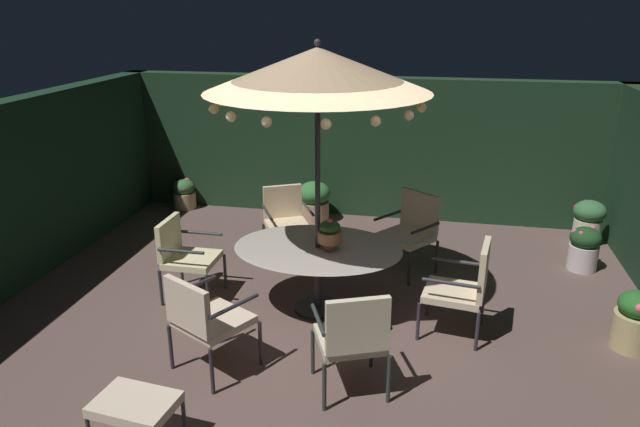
{
  "coord_description": "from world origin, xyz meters",
  "views": [
    {
      "loc": [
        1.11,
        -5.34,
        3.22
      ],
      "look_at": [
        -0.06,
        0.49,
        1.08
      ],
      "focal_mm": 33.07,
      "sensor_mm": 36.0,
      "label": 1
    }
  ],
  "objects_px": {
    "patio_chair_north": "(205,316)",
    "patio_chair_east": "(465,284)",
    "patio_umbrella": "(318,70)",
    "potted_plant_left_near": "(184,194)",
    "patio_dining_table": "(318,256)",
    "ottoman_footrest": "(135,406)",
    "potted_plant_back_left": "(314,201)",
    "patio_chair_southeast": "(411,227)",
    "patio_chair_south": "(286,218)",
    "potted_plant_front_corner": "(635,321)",
    "patio_chair_northeast": "(353,335)",
    "potted_plant_left_far": "(584,247)",
    "potted_plant_right_near": "(588,221)",
    "patio_chair_southwest": "(184,252)",
    "centerpiece_planter": "(330,233)"
  },
  "relations": [
    {
      "from": "centerpiece_planter",
      "to": "potted_plant_left_far",
      "type": "distance_m",
      "value": 3.49
    },
    {
      "from": "patio_chair_southeast",
      "to": "patio_chair_southwest",
      "type": "xyz_separation_m",
      "value": [
        -2.49,
        -1.24,
        -0.03
      ]
    },
    {
      "from": "patio_chair_east",
      "to": "ottoman_footrest",
      "type": "height_order",
      "value": "patio_chair_east"
    },
    {
      "from": "patio_chair_southeast",
      "to": "potted_plant_left_near",
      "type": "xyz_separation_m",
      "value": [
        -3.78,
        1.67,
        -0.33
      ]
    },
    {
      "from": "patio_chair_east",
      "to": "potted_plant_left_near",
      "type": "bearing_deg",
      "value": 144.38
    },
    {
      "from": "patio_chair_northeast",
      "to": "patio_chair_southeast",
      "type": "xyz_separation_m",
      "value": [
        0.35,
        2.68,
        -0.01
      ]
    },
    {
      "from": "potted_plant_front_corner",
      "to": "patio_chair_north",
      "type": "bearing_deg",
      "value": -163.1
    },
    {
      "from": "patio_chair_north",
      "to": "potted_plant_left_far",
      "type": "relative_size",
      "value": 1.7
    },
    {
      "from": "centerpiece_planter",
      "to": "patio_chair_north",
      "type": "distance_m",
      "value": 1.62
    },
    {
      "from": "potted_plant_left_near",
      "to": "patio_chair_southwest",
      "type": "bearing_deg",
      "value": -66.1
    },
    {
      "from": "ottoman_footrest",
      "to": "potted_plant_left_near",
      "type": "distance_m",
      "value": 5.65
    },
    {
      "from": "patio_chair_northeast",
      "to": "patio_chair_north",
      "type": "bearing_deg",
      "value": 176.74
    },
    {
      "from": "patio_chair_north",
      "to": "patio_chair_southeast",
      "type": "height_order",
      "value": "patio_chair_southeast"
    },
    {
      "from": "patio_chair_northeast",
      "to": "potted_plant_front_corner",
      "type": "xyz_separation_m",
      "value": [
        2.6,
        1.27,
        -0.29
      ]
    },
    {
      "from": "patio_chair_north",
      "to": "patio_chair_east",
      "type": "relative_size",
      "value": 0.95
    },
    {
      "from": "potted_plant_back_left",
      "to": "patio_chair_north",
      "type": "bearing_deg",
      "value": -91.91
    },
    {
      "from": "potted_plant_front_corner",
      "to": "potted_plant_left_near",
      "type": "xyz_separation_m",
      "value": [
        -6.03,
        3.08,
        -0.05
      ]
    },
    {
      "from": "patio_chair_northeast",
      "to": "potted_plant_left_far",
      "type": "distance_m",
      "value": 4.01
    },
    {
      "from": "potted_plant_right_near",
      "to": "potted_plant_front_corner",
      "type": "height_order",
      "value": "potted_plant_right_near"
    },
    {
      "from": "centerpiece_planter",
      "to": "patio_chair_north",
      "type": "xyz_separation_m",
      "value": [
        -0.89,
        -1.3,
        -0.37
      ]
    },
    {
      "from": "patio_chair_southeast",
      "to": "ottoman_footrest",
      "type": "height_order",
      "value": "patio_chair_southeast"
    },
    {
      "from": "patio_chair_east",
      "to": "patio_chair_south",
      "type": "height_order",
      "value": "patio_chair_east"
    },
    {
      "from": "patio_umbrella",
      "to": "potted_plant_left_far",
      "type": "relative_size",
      "value": 5.11
    },
    {
      "from": "potted_plant_right_near",
      "to": "potted_plant_back_left",
      "type": "relative_size",
      "value": 1.0
    },
    {
      "from": "patio_dining_table",
      "to": "ottoman_footrest",
      "type": "bearing_deg",
      "value": -110.82
    },
    {
      "from": "patio_chair_northeast",
      "to": "ottoman_footrest",
      "type": "relative_size",
      "value": 1.56
    },
    {
      "from": "patio_umbrella",
      "to": "potted_plant_left_near",
      "type": "relative_size",
      "value": 5.91
    },
    {
      "from": "patio_chair_southeast",
      "to": "potted_plant_front_corner",
      "type": "distance_m",
      "value": 2.67
    },
    {
      "from": "patio_chair_south",
      "to": "potted_plant_front_corner",
      "type": "bearing_deg",
      "value": -21.63
    },
    {
      "from": "patio_chair_south",
      "to": "patio_chair_southwest",
      "type": "bearing_deg",
      "value": -121.2
    },
    {
      "from": "patio_chair_southwest",
      "to": "potted_plant_front_corner",
      "type": "height_order",
      "value": "patio_chair_southwest"
    },
    {
      "from": "patio_chair_east",
      "to": "potted_plant_back_left",
      "type": "height_order",
      "value": "patio_chair_east"
    },
    {
      "from": "patio_chair_northeast",
      "to": "patio_chair_south",
      "type": "xyz_separation_m",
      "value": [
        -1.31,
        2.82,
        -0.06
      ]
    },
    {
      "from": "potted_plant_left_near",
      "to": "potted_plant_back_left",
      "type": "distance_m",
      "value": 2.23
    },
    {
      "from": "ottoman_footrest",
      "to": "patio_dining_table",
      "type": "bearing_deg",
      "value": 69.18
    },
    {
      "from": "patio_chair_southwest",
      "to": "potted_plant_front_corner",
      "type": "bearing_deg",
      "value": -2.0
    },
    {
      "from": "ottoman_footrest",
      "to": "potted_plant_right_near",
      "type": "xyz_separation_m",
      "value": [
        4.25,
        4.98,
        -0.03
      ]
    },
    {
      "from": "patio_umbrella",
      "to": "patio_chair_east",
      "type": "relative_size",
      "value": 2.86
    },
    {
      "from": "potted_plant_front_corner",
      "to": "potted_plant_left_far",
      "type": "bearing_deg",
      "value": 92.84
    },
    {
      "from": "patio_chair_northeast",
      "to": "potted_plant_front_corner",
      "type": "bearing_deg",
      "value": 26.16
    },
    {
      "from": "patio_umbrella",
      "to": "patio_chair_east",
      "type": "height_order",
      "value": "patio_umbrella"
    },
    {
      "from": "patio_dining_table",
      "to": "potted_plant_back_left",
      "type": "xyz_separation_m",
      "value": [
        -0.62,
        2.74,
        -0.31
      ]
    },
    {
      "from": "patio_umbrella",
      "to": "potted_plant_left_near",
      "type": "bearing_deg",
      "value": 134.29
    },
    {
      "from": "patio_umbrella",
      "to": "potted_plant_right_near",
      "type": "bearing_deg",
      "value": 37.85
    },
    {
      "from": "patio_dining_table",
      "to": "ottoman_footrest",
      "type": "xyz_separation_m",
      "value": [
        -0.91,
        -2.39,
        -0.27
      ]
    },
    {
      "from": "patio_chair_south",
      "to": "potted_plant_left_near",
      "type": "distance_m",
      "value": 2.63
    },
    {
      "from": "patio_chair_southeast",
      "to": "patio_chair_southwest",
      "type": "distance_m",
      "value": 2.78
    },
    {
      "from": "patio_chair_north",
      "to": "patio_chair_east",
      "type": "height_order",
      "value": "patio_chair_east"
    },
    {
      "from": "potted_plant_back_left",
      "to": "potted_plant_left_far",
      "type": "bearing_deg",
      "value": -15.93
    },
    {
      "from": "patio_dining_table",
      "to": "potted_plant_back_left",
      "type": "height_order",
      "value": "patio_dining_table"
    }
  ]
}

